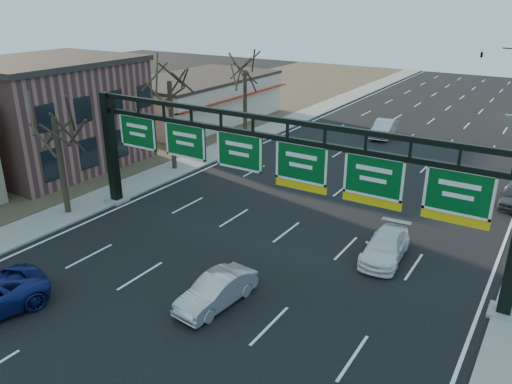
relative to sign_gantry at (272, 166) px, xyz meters
The scene contains 13 objects.
ground 9.24m from the sign_gantry, 91.15° to the right, with size 160.00×160.00×0.00m, color black.
sidewalk_left 18.24m from the sign_gantry, 137.20° to the left, with size 3.00×120.00×0.12m, color gray.
dirt_strip_left 28.25m from the sign_gantry, 154.50° to the left, with size 21.00×120.00×0.06m, color #473D2B.
lane_markings 12.86m from the sign_gantry, 90.76° to the left, with size 21.60×120.00×0.01m, color white.
sign_gantry is the anchor object (origin of this frame).
brick_block 21.87m from the sign_gantry, behind, with size 10.40×12.40×8.30m.
cream_strip 30.24m from the sign_gantry, 135.86° to the left, with size 10.90×18.40×4.70m.
tree_gantry 13.53m from the sign_gantry, 166.97° to the right, with size 3.60×3.60×8.48m.
tree_mid 15.08m from the sign_gantry, 151.63° to the left, with size 3.60×3.60×9.24m.
tree_far 21.57m from the sign_gantry, 127.32° to the left, with size 3.60×3.60×8.86m.
car_silver_sedan 7.17m from the sign_gantry, 82.83° to the right, with size 1.45×4.16×1.37m, color #B5B4BA.
car_white_wagon 7.18m from the sign_gantry, 20.39° to the left, with size 1.86×4.59×1.33m, color white.
car_silver_distant 25.49m from the sign_gantry, 95.48° to the left, with size 1.70×4.86×1.60m, color silver.
Camera 1 is at (12.37, -12.75, 12.73)m, focal length 35.00 mm.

